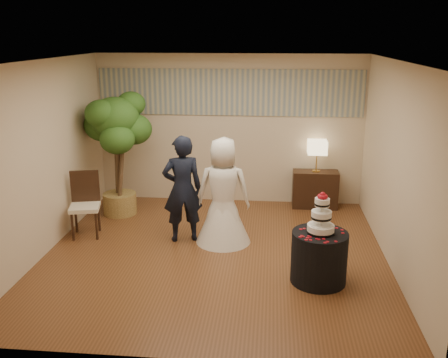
# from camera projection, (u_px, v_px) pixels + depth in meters

# --- Properties ---
(floor) EXTENTS (5.00, 5.00, 0.00)m
(floor) POSITION_uv_depth(u_px,v_px,m) (215.00, 254.00, 7.41)
(floor) COLOR brown
(floor) RESTS_ON ground
(ceiling) EXTENTS (5.00, 5.00, 0.00)m
(ceiling) POSITION_uv_depth(u_px,v_px,m) (214.00, 61.00, 6.61)
(ceiling) COLOR white
(ceiling) RESTS_ON wall_back
(wall_back) EXTENTS (5.00, 0.06, 2.80)m
(wall_back) POSITION_uv_depth(u_px,v_px,m) (229.00, 130.00, 9.40)
(wall_back) COLOR beige
(wall_back) RESTS_ON ground
(wall_front) EXTENTS (5.00, 0.06, 2.80)m
(wall_front) POSITION_uv_depth(u_px,v_px,m) (183.00, 231.00, 4.62)
(wall_front) COLOR beige
(wall_front) RESTS_ON ground
(wall_left) EXTENTS (0.06, 5.00, 2.80)m
(wall_left) POSITION_uv_depth(u_px,v_px,m) (43.00, 159.00, 7.24)
(wall_left) COLOR beige
(wall_left) RESTS_ON ground
(wall_right) EXTENTS (0.06, 5.00, 2.80)m
(wall_right) POSITION_uv_depth(u_px,v_px,m) (397.00, 167.00, 6.78)
(wall_right) COLOR beige
(wall_right) RESTS_ON ground
(mural_border) EXTENTS (4.90, 0.02, 0.85)m
(mural_border) POSITION_uv_depth(u_px,v_px,m) (229.00, 92.00, 9.18)
(mural_border) COLOR gray
(mural_border) RESTS_ON wall_back
(groom) EXTENTS (0.71, 0.57, 1.69)m
(groom) POSITION_uv_depth(u_px,v_px,m) (182.00, 189.00, 7.69)
(groom) COLOR black
(groom) RESTS_ON floor
(bride) EXTENTS (0.86, 0.86, 1.67)m
(bride) POSITION_uv_depth(u_px,v_px,m) (223.00, 191.00, 7.62)
(bride) COLOR white
(bride) RESTS_ON floor
(cake_table) EXTENTS (0.90, 0.90, 0.69)m
(cake_table) POSITION_uv_depth(u_px,v_px,m) (319.00, 257.00, 6.51)
(cake_table) COLOR black
(cake_table) RESTS_ON floor
(wedding_cake) EXTENTS (0.35, 0.35, 0.55)m
(wedding_cake) POSITION_uv_depth(u_px,v_px,m) (322.00, 213.00, 6.33)
(wedding_cake) COLOR white
(wedding_cake) RESTS_ON cake_table
(console) EXTENTS (0.83, 0.37, 0.69)m
(console) POSITION_uv_depth(u_px,v_px,m) (315.00, 189.00, 9.31)
(console) COLOR black
(console) RESTS_ON floor
(table_lamp) EXTENTS (0.34, 0.34, 0.58)m
(table_lamp) POSITION_uv_depth(u_px,v_px,m) (317.00, 156.00, 9.13)
(table_lamp) COLOR beige
(table_lamp) RESTS_ON console
(ficus_tree) EXTENTS (1.43, 1.43, 2.23)m
(ficus_tree) POSITION_uv_depth(u_px,v_px,m) (117.00, 154.00, 8.76)
(ficus_tree) COLOR #2B551A
(ficus_tree) RESTS_ON floor
(side_chair) EXTENTS (0.57, 0.59, 1.04)m
(side_chair) POSITION_uv_depth(u_px,v_px,m) (85.00, 205.00, 7.94)
(side_chair) COLOR black
(side_chair) RESTS_ON floor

